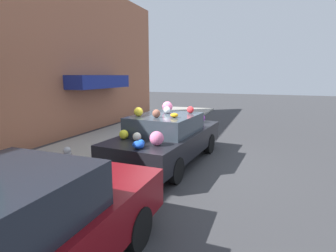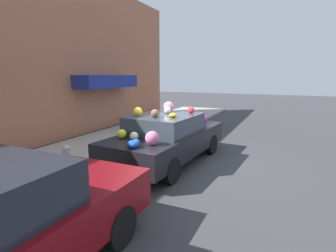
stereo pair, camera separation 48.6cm
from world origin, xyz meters
TOP-DOWN VIEW (x-y plane):
  - ground_plane at (0.00, 0.00)m, footprint 60.00×60.00m
  - sidewalk_curb at (0.00, 2.70)m, footprint 24.00×3.20m
  - building_facade at (0.14, 4.92)m, footprint 18.00×1.20m
  - fire_hydrant at (-2.09, 1.75)m, footprint 0.20×0.20m
  - art_car at (-0.03, 0.03)m, footprint 4.41×2.11m

SIDE VIEW (x-z plane):
  - ground_plane at x=0.00m, z-range 0.00..0.00m
  - sidewalk_curb at x=0.00m, z-range 0.00..0.11m
  - fire_hydrant at x=-2.09m, z-range 0.10..0.80m
  - art_car at x=-0.03m, z-range -0.11..1.57m
  - building_facade at x=0.14m, z-range -0.05..6.34m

